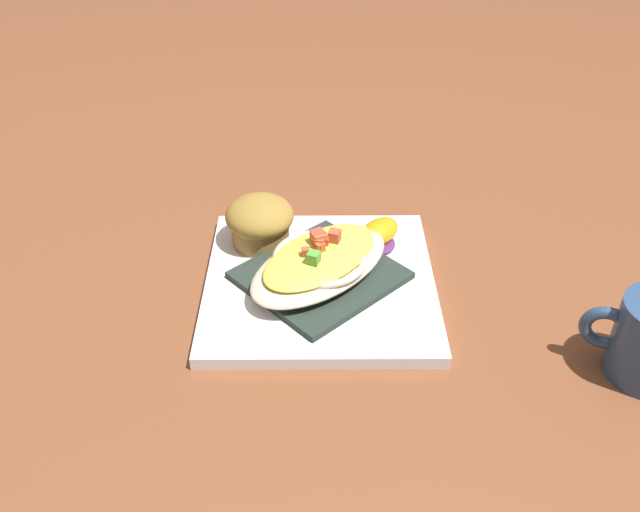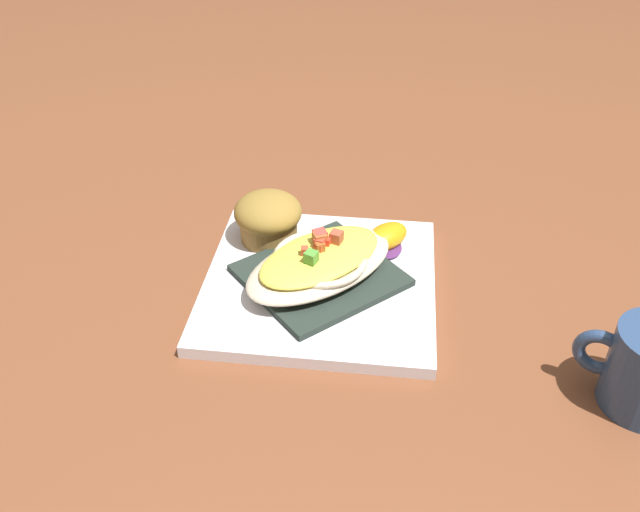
{
  "view_description": "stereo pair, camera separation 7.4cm",
  "coord_description": "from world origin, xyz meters",
  "px_view_note": "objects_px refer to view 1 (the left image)",
  "views": [
    {
      "loc": [
        0.08,
        0.59,
        0.48
      ],
      "look_at": [
        0.0,
        0.0,
        0.04
      ],
      "focal_mm": 38.38,
      "sensor_mm": 36.0,
      "label": 1
    },
    {
      "loc": [
        0.01,
        0.59,
        0.48
      ],
      "look_at": [
        0.0,
        0.0,
        0.04
      ],
      "focal_mm": 38.38,
      "sensor_mm": 36.0,
      "label": 2
    }
  ],
  "objects_px": {
    "muffin": "(260,221)",
    "square_plate": "(320,283)",
    "gratin_dish": "(320,261)",
    "orange_garnish": "(379,234)"
  },
  "relations": [
    {
      "from": "muffin",
      "to": "square_plate",
      "type": "bearing_deg",
      "value": 127.64
    },
    {
      "from": "gratin_dish",
      "to": "square_plate",
      "type": "bearing_deg",
      "value": 88.73
    },
    {
      "from": "muffin",
      "to": "orange_garnish",
      "type": "height_order",
      "value": "muffin"
    },
    {
      "from": "gratin_dish",
      "to": "muffin",
      "type": "height_order",
      "value": "muffin"
    },
    {
      "from": "gratin_dish",
      "to": "muffin",
      "type": "bearing_deg",
      "value": -52.33
    },
    {
      "from": "orange_garnish",
      "to": "muffin",
      "type": "bearing_deg",
      "value": -7.72
    },
    {
      "from": "gratin_dish",
      "to": "orange_garnish",
      "type": "xyz_separation_m",
      "value": [
        -0.08,
        -0.06,
        -0.01
      ]
    },
    {
      "from": "square_plate",
      "to": "muffin",
      "type": "distance_m",
      "value": 0.1
    },
    {
      "from": "muffin",
      "to": "orange_garnish",
      "type": "distance_m",
      "value": 0.14
    },
    {
      "from": "gratin_dish",
      "to": "orange_garnish",
      "type": "relative_size",
      "value": 3.03
    }
  ]
}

